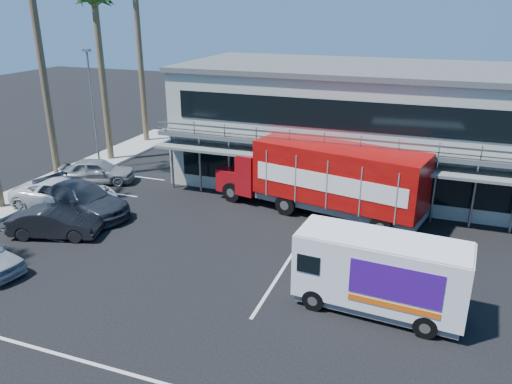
% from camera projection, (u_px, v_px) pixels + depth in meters
% --- Properties ---
extents(ground, '(120.00, 120.00, 0.00)m').
position_uv_depth(ground, '(223.00, 282.00, 20.57)').
color(ground, black).
rests_on(ground, ground).
extents(building, '(22.40, 12.00, 7.30)m').
position_uv_depth(building, '(361.00, 125.00, 31.43)').
color(building, '#9AA294').
rests_on(building, ground).
extents(curb_strip, '(3.00, 32.00, 0.16)m').
position_uv_depth(curb_strip, '(39.00, 190.00, 30.66)').
color(curb_strip, '#A5A399').
rests_on(curb_strip, ground).
extents(palm_e, '(2.80, 2.80, 12.25)m').
position_uv_depth(palm_e, '(95.00, 7.00, 33.01)').
color(palm_e, brown).
rests_on(palm_e, ground).
extents(light_pole_far, '(0.50, 0.25, 8.09)m').
position_uv_depth(light_pole_far, '(93.00, 104.00, 33.23)').
color(light_pole_far, gray).
rests_on(light_pole_far, ground).
extents(red_truck, '(11.90, 5.11, 3.91)m').
position_uv_depth(red_truck, '(324.00, 177.00, 26.58)').
color(red_truck, maroon).
rests_on(red_truck, ground).
extents(white_van, '(6.25, 2.55, 2.99)m').
position_uv_depth(white_van, '(380.00, 273.00, 18.16)').
color(white_van, white).
rests_on(white_van, ground).
extents(parked_car_b, '(4.65, 2.70, 1.45)m').
position_uv_depth(parked_car_b, '(55.00, 223.00, 24.44)').
color(parked_car_b, black).
rests_on(parked_car_b, ground).
extents(parked_car_c, '(6.12, 3.35, 1.63)m').
position_uv_depth(parked_car_c, '(65.00, 194.00, 27.88)').
color(parked_car_c, silver).
rests_on(parked_car_c, ground).
extents(parked_car_d, '(6.30, 3.74, 1.71)m').
position_uv_depth(parked_car_d, '(83.00, 199.00, 27.02)').
color(parked_car_d, '#272B34').
rests_on(parked_car_d, ground).
extents(parked_car_e, '(5.02, 3.37, 1.59)m').
position_uv_depth(parked_car_e, '(97.00, 171.00, 31.84)').
color(parked_car_e, gray).
rests_on(parked_car_e, ground).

